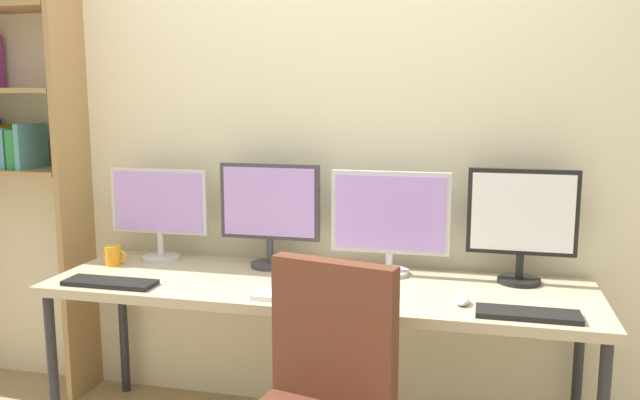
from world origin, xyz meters
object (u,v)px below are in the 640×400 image
at_px(monitor_center_right, 390,218).
at_px(monitor_center_left, 270,209).
at_px(desk, 317,294).
at_px(monitor_far_left, 159,208).
at_px(coffee_mug, 114,256).
at_px(keyboard_left, 110,283).
at_px(keyboard_center, 303,297).
at_px(keyboard_right, 528,314).
at_px(computer_mouse, 462,300).
at_px(monitor_far_right, 522,220).

bearing_deg(monitor_center_right, monitor_center_left, -180.00).
height_order(desk, monitor_far_left, monitor_far_left).
bearing_deg(desk, monitor_far_left, 165.68).
height_order(monitor_far_left, coffee_mug, monitor_far_left).
height_order(keyboard_left, keyboard_center, same).
xyz_separation_m(desk, keyboard_left, (-0.84, -0.23, 0.06)).
height_order(keyboard_right, coffee_mug, coffee_mug).
relative_size(desk, coffee_mug, 21.72).
bearing_deg(monitor_center_right, coffee_mug, -173.41).
bearing_deg(desk, monitor_center_left, 142.54).
relative_size(monitor_far_left, monitor_center_left, 1.02).
xyz_separation_m(monitor_far_left, computer_mouse, (1.44, -0.35, -0.24)).
relative_size(monitor_far_left, monitor_center_right, 0.94).
height_order(keyboard_left, keyboard_right, same).
distance_m(monitor_center_right, computer_mouse, 0.54).
bearing_deg(keyboard_center, keyboard_right, 0.00).
distance_m(desk, monitor_far_left, 0.91).
bearing_deg(keyboard_left, coffee_mug, 118.10).
distance_m(monitor_center_right, coffee_mug, 1.30).
height_order(desk, monitor_center_left, monitor_center_left).
height_order(monitor_center_right, monitor_far_right, monitor_far_right).
distance_m(desk, coffee_mug, 1.00).
bearing_deg(desk, keyboard_right, -15.31).
relative_size(desk, monitor_center_right, 4.40).
bearing_deg(computer_mouse, keyboard_right, -20.41).
distance_m(monitor_center_right, keyboard_right, 0.76).
relative_size(monitor_far_left, keyboard_center, 1.25).
relative_size(desk, keyboard_left, 5.89).
bearing_deg(coffee_mug, monitor_far_left, 41.49).
bearing_deg(computer_mouse, keyboard_center, -171.74).
height_order(monitor_far_left, monitor_center_left, monitor_center_left).
distance_m(desk, keyboard_right, 0.87).
xyz_separation_m(monitor_center_right, keyboard_center, (-0.28, -0.44, -0.24)).
relative_size(monitor_far_left, coffee_mug, 4.63).
bearing_deg(monitor_far_left, monitor_center_left, 0.00).
bearing_deg(keyboard_center, monitor_center_right, 57.94).
distance_m(monitor_center_left, monitor_far_right, 1.11).
bearing_deg(desk, monitor_center_right, 37.46).
xyz_separation_m(monitor_center_right, computer_mouse, (0.33, -0.35, -0.24)).
relative_size(monitor_far_right, keyboard_right, 1.32).
bearing_deg(monitor_far_right, monitor_center_left, -180.00).
relative_size(keyboard_left, keyboard_center, 1.00).
height_order(desk, coffee_mug, coffee_mug).
xyz_separation_m(monitor_far_left, keyboard_center, (0.83, -0.44, -0.24)).
xyz_separation_m(desk, monitor_center_left, (-0.28, 0.21, 0.32)).
distance_m(monitor_far_right, computer_mouse, 0.49).
distance_m(keyboard_left, computer_mouse, 1.45).
xyz_separation_m(monitor_center_left, coffee_mug, (-0.72, -0.15, -0.23)).
xyz_separation_m(monitor_far_right, coffee_mug, (-1.83, -0.15, -0.23)).
relative_size(monitor_center_left, keyboard_center, 1.23).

